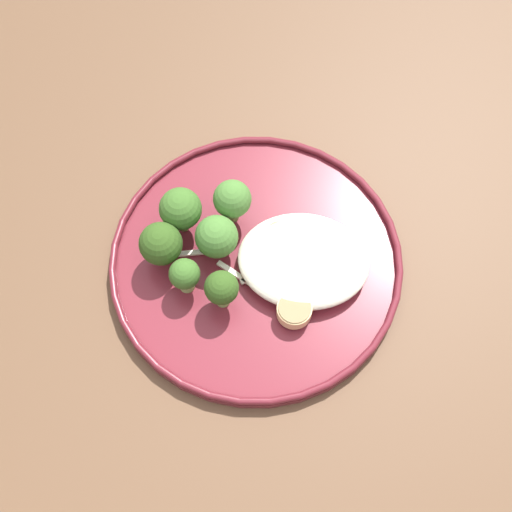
# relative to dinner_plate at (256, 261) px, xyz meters

# --- Properties ---
(ground) EXTENTS (6.00, 6.00, 0.00)m
(ground) POSITION_rel_dinner_plate_xyz_m (-0.01, -0.01, -0.75)
(ground) COLOR #665B51
(wooden_dining_table) EXTENTS (1.40, 1.00, 0.74)m
(wooden_dining_table) POSITION_rel_dinner_plate_xyz_m (-0.01, -0.01, -0.09)
(wooden_dining_table) COLOR brown
(wooden_dining_table) RESTS_ON ground
(dinner_plate) EXTENTS (0.29, 0.29, 0.02)m
(dinner_plate) POSITION_rel_dinner_plate_xyz_m (0.00, 0.00, 0.00)
(dinner_plate) COLOR maroon
(dinner_plate) RESTS_ON wooden_dining_table
(noodle_bed) EXTENTS (0.13, 0.10, 0.03)m
(noodle_bed) POSITION_rel_dinner_plate_xyz_m (0.05, -0.00, 0.01)
(noodle_bed) COLOR beige
(noodle_bed) RESTS_ON dinner_plate
(seared_scallop_rear_pale) EXTENTS (0.02, 0.02, 0.01)m
(seared_scallop_rear_pale) POSITION_rel_dinner_plate_xyz_m (0.06, 0.00, 0.01)
(seared_scallop_rear_pale) COLOR #DBB77A
(seared_scallop_rear_pale) RESTS_ON dinner_plate
(seared_scallop_tilted_round) EXTENTS (0.03, 0.03, 0.01)m
(seared_scallop_tilted_round) POSITION_rel_dinner_plate_xyz_m (0.05, 0.02, 0.01)
(seared_scallop_tilted_round) COLOR beige
(seared_scallop_tilted_round) RESTS_ON dinner_plate
(seared_scallop_center_golden) EXTENTS (0.03, 0.03, 0.02)m
(seared_scallop_center_golden) POSITION_rel_dinner_plate_xyz_m (0.02, -0.01, 0.01)
(seared_scallop_center_golden) COLOR #DBB77A
(seared_scallop_center_golden) RESTS_ON dinner_plate
(seared_scallop_left_edge) EXTENTS (0.03, 0.03, 0.02)m
(seared_scallop_left_edge) POSITION_rel_dinner_plate_xyz_m (0.04, -0.05, 0.01)
(seared_scallop_left_edge) COLOR #DBB77A
(seared_scallop_left_edge) RESTS_ON dinner_plate
(seared_scallop_on_noodles) EXTENTS (0.03, 0.03, 0.02)m
(seared_scallop_on_noodles) POSITION_rel_dinner_plate_xyz_m (0.02, 0.02, 0.01)
(seared_scallop_on_noodles) COLOR #DBB77A
(seared_scallop_on_noodles) RESTS_ON dinner_plate
(broccoli_floret_beside_noodles) EXTENTS (0.04, 0.04, 0.06)m
(broccoli_floret_beside_noodles) POSITION_rel_dinner_plate_xyz_m (-0.08, 0.03, 0.04)
(broccoli_floret_beside_noodles) COLOR #89A356
(broccoli_floret_beside_noodles) RESTS_ON dinner_plate
(broccoli_floret_tall_stalk) EXTENTS (0.04, 0.04, 0.06)m
(broccoli_floret_tall_stalk) POSITION_rel_dinner_plate_xyz_m (-0.09, -0.00, 0.03)
(broccoli_floret_tall_stalk) COLOR #89A356
(broccoli_floret_tall_stalk) RESTS_ON dinner_plate
(broccoli_floret_right_tilted) EXTENTS (0.03, 0.03, 0.04)m
(broccoli_floret_right_tilted) POSITION_rel_dinner_plate_xyz_m (-0.06, -0.03, 0.03)
(broccoli_floret_right_tilted) COLOR #89A356
(broccoli_floret_right_tilted) RESTS_ON dinner_plate
(broccoli_floret_near_rim) EXTENTS (0.04, 0.04, 0.05)m
(broccoli_floret_near_rim) POSITION_rel_dinner_plate_xyz_m (-0.04, 0.01, 0.03)
(broccoli_floret_near_rim) COLOR #7A994C
(broccoli_floret_near_rim) RESTS_ON dinner_plate
(broccoli_floret_small_sprig) EXTENTS (0.04, 0.04, 0.06)m
(broccoli_floret_small_sprig) POSITION_rel_dinner_plate_xyz_m (-0.03, 0.05, 0.04)
(broccoli_floret_small_sprig) COLOR #7A994C
(broccoli_floret_small_sprig) RESTS_ON dinner_plate
(broccoli_floret_center_pile) EXTENTS (0.03, 0.03, 0.05)m
(broccoli_floret_center_pile) POSITION_rel_dinner_plate_xyz_m (-0.03, -0.05, 0.03)
(broccoli_floret_center_pile) COLOR #7A994C
(broccoli_floret_center_pile) RESTS_ON dinner_plate
(onion_sliver_pale_crescent) EXTENTS (0.05, 0.02, 0.00)m
(onion_sliver_pale_crescent) POSITION_rel_dinner_plate_xyz_m (-0.05, 0.00, 0.01)
(onion_sliver_pale_crescent) COLOR silver
(onion_sliver_pale_crescent) RESTS_ON dinner_plate
(onion_sliver_long_sliver) EXTENTS (0.04, 0.02, 0.00)m
(onion_sliver_long_sliver) POSITION_rel_dinner_plate_xyz_m (-0.02, -0.02, 0.01)
(onion_sliver_long_sliver) COLOR silver
(onion_sliver_long_sliver) RESTS_ON dinner_plate
(onion_sliver_short_strip) EXTENTS (0.04, 0.03, 0.00)m
(onion_sliver_short_strip) POSITION_rel_dinner_plate_xyz_m (0.01, -0.02, 0.01)
(onion_sliver_short_strip) COLOR silver
(onion_sliver_short_strip) RESTS_ON dinner_plate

